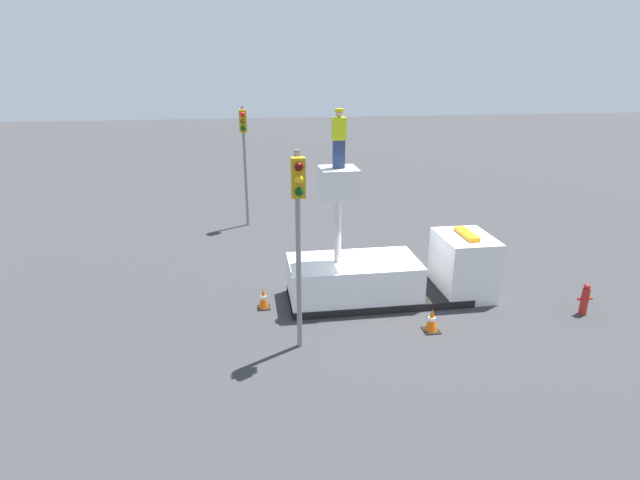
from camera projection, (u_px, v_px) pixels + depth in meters
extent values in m
plane|color=#38383A|center=(377.00, 298.00, 16.83)|extent=(120.00, 120.00, 0.00)
cube|color=black|center=(377.00, 295.00, 16.79)|extent=(5.93, 2.23, 0.24)
cube|color=white|center=(353.00, 281.00, 16.47)|extent=(4.24, 2.17, 1.43)
cube|color=white|center=(463.00, 265.00, 16.90)|extent=(1.69, 2.17, 2.08)
cube|color=black|center=(489.00, 252.00, 16.88)|extent=(0.03, 1.85, 0.83)
cube|color=orange|center=(467.00, 234.00, 16.53)|extent=(0.36, 1.30, 0.14)
cylinder|color=silver|center=(338.00, 228.00, 15.78)|extent=(0.22, 0.22, 2.27)
cube|color=silver|center=(338.00, 182.00, 15.28)|extent=(1.13, 1.13, 0.90)
cube|color=navy|center=(339.00, 154.00, 14.99)|extent=(0.34, 0.26, 0.84)
cube|color=#D1E519|center=(339.00, 129.00, 14.74)|extent=(0.40, 0.26, 0.66)
sphere|color=beige|center=(339.00, 113.00, 14.59)|extent=(0.23, 0.23, 0.23)
cylinder|color=yellow|center=(339.00, 110.00, 14.56)|extent=(0.26, 0.26, 0.09)
cylinder|color=gray|center=(299.00, 254.00, 13.11)|extent=(0.14, 0.14, 5.50)
cube|color=#B79314|center=(298.00, 178.00, 12.21)|extent=(0.34, 0.28, 1.00)
sphere|color=#490707|center=(299.00, 167.00, 11.94)|extent=(0.22, 0.22, 0.22)
sphere|color=gold|center=(299.00, 179.00, 12.04)|extent=(0.22, 0.22, 0.22)
sphere|color=#083710|center=(299.00, 192.00, 12.14)|extent=(0.22, 0.22, 0.22)
cylinder|color=gray|center=(245.00, 168.00, 23.59)|extent=(0.14, 0.14, 5.67)
cube|color=#B79314|center=(243.00, 121.00, 22.66)|extent=(0.34, 0.28, 1.00)
sphere|color=red|center=(243.00, 114.00, 22.38)|extent=(0.22, 0.22, 0.22)
sphere|color=#503C07|center=(243.00, 121.00, 22.49)|extent=(0.22, 0.22, 0.22)
sphere|color=#083710|center=(243.00, 128.00, 22.59)|extent=(0.22, 0.22, 0.22)
cylinder|color=#B2231E|center=(584.00, 301.00, 15.67)|extent=(0.24, 0.24, 0.88)
sphere|color=#B2231E|center=(587.00, 287.00, 15.50)|extent=(0.20, 0.20, 0.20)
cylinder|color=#B2231E|center=(580.00, 299.00, 15.61)|extent=(0.12, 0.09, 0.09)
cylinder|color=#B2231E|center=(590.00, 298.00, 15.66)|extent=(0.12, 0.09, 0.09)
cube|color=black|center=(264.00, 308.00, 16.18)|extent=(0.41, 0.41, 0.03)
cone|color=orange|center=(263.00, 298.00, 16.06)|extent=(0.34, 0.34, 0.70)
cylinder|color=white|center=(263.00, 297.00, 16.05)|extent=(0.18, 0.18, 0.10)
cube|color=black|center=(431.00, 330.00, 14.79)|extent=(0.48, 0.48, 0.03)
cone|color=orange|center=(432.00, 320.00, 14.67)|extent=(0.40, 0.40, 0.73)
cylinder|color=white|center=(432.00, 319.00, 14.66)|extent=(0.21, 0.21, 0.10)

